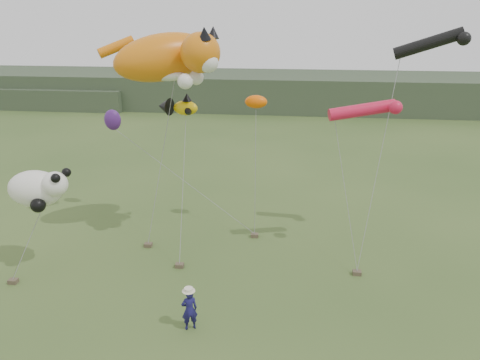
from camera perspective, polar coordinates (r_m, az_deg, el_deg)
name	(u,v)px	position (r m, az deg, el deg)	size (l,w,h in m)	color
ground	(201,329)	(18.04, -4.83, -17.61)	(120.00, 120.00, 0.00)	#385123
headland	(248,91)	(59.75, 0.94, 10.82)	(90.00, 13.00, 4.00)	#2D3D28
festival_attendant	(189,310)	(17.62, -6.19, -15.43)	(0.59, 0.39, 1.61)	#17144D
sandbag_anchors	(193,259)	(22.29, -5.80, -9.52)	(15.08, 5.98, 0.19)	brown
cat_kite	(171,57)	(22.04, -8.38, 14.61)	(6.22, 4.38, 2.81)	orange
fish_kite	(178,107)	(23.20, -7.61, 8.83)	(2.33, 1.54, 1.14)	gold
tube_kites	(402,76)	(22.18, 19.12, 11.92)	(5.96, 2.77, 3.96)	black
panda_kite	(39,189)	(21.83, -23.35, -0.96)	(2.84, 1.83, 1.76)	white
misc_kites	(168,113)	(25.09, -8.77, 8.09)	(9.01, 1.85, 2.27)	#F95E04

